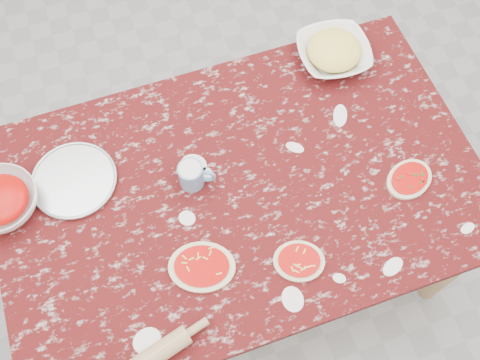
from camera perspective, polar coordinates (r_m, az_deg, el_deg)
name	(u,v)px	position (r m, az deg, el deg)	size (l,w,h in m)	color
ground	(240,257)	(2.51, 0.00, -7.99)	(4.00, 4.00, 0.00)	gray
worktable	(240,197)	(1.89, 0.00, -1.76)	(1.60, 1.00, 0.75)	#3F0C0D
pizza_tray	(74,181)	(1.90, -16.80, -0.05)	(0.28, 0.28, 0.01)	#B2B2B7
sauce_bowl	(2,202)	(1.91, -23.45, -2.07)	(0.24, 0.24, 0.08)	white
cheese_bowl	(333,53)	(2.10, 9.63, 12.81)	(0.26, 0.26, 0.06)	white
flour_mug	(192,175)	(1.79, -4.97, 0.50)	(0.12, 0.08, 0.10)	#668FBA
pizza_left	(202,267)	(1.71, -3.98, -8.96)	(0.25, 0.22, 0.02)	beige
pizza_mid	(299,261)	(1.72, 6.13, -8.35)	(0.20, 0.18, 0.02)	beige
pizza_right	(409,179)	(1.90, 17.12, 0.09)	(0.20, 0.18, 0.02)	beige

